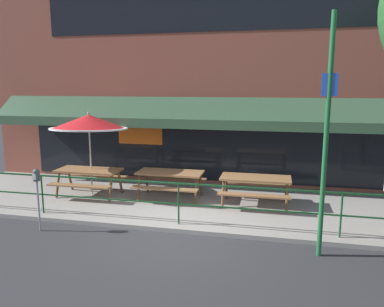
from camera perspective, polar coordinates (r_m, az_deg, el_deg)
The scene contains 10 objects.
ground_plane at distance 8.43m, azimuth -2.56°, elevation -12.03°, with size 120.00×120.00×0.00m, color #2D2D30.
patio_deck at distance 10.23m, azimuth 0.38°, elevation -7.61°, with size 15.00×4.00×0.10m, color gray.
restaurant_building at distance 11.93m, azimuth 2.73°, elevation 13.61°, with size 15.00×1.60×7.83m.
patio_railing at distance 8.43m, azimuth -2.07°, elevation -6.25°, with size 13.84×0.04×0.97m.
picnic_table_left at distance 11.01m, azimuth -15.42°, elevation -3.15°, with size 1.80×1.42×0.76m.
picnic_table_centre at distance 10.34m, azimuth -3.34°, elevation -3.64°, with size 1.80×1.42×0.76m.
picnic_table_right at distance 9.88m, azimuth 9.64°, elevation -4.45°, with size 1.80×1.42×0.76m.
patio_umbrella_left at distance 10.89m, azimuth -15.45°, elevation 4.58°, with size 2.14×2.14×2.38m.
parking_meter_near at distance 8.86m, azimuth -22.59°, elevation -3.89°, with size 0.15×0.16×1.42m.
street_sign_pole at distance 7.18m, azimuth 19.77°, elevation 2.42°, with size 0.28×0.09×4.47m.
Camera 1 is at (2.06, -7.51, 3.22)m, focal length 35.00 mm.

